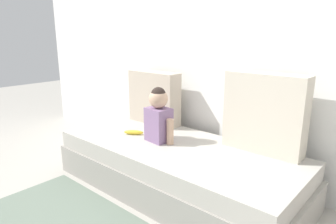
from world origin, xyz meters
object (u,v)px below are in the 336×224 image
throw_pillow_left (154,98)px  toddler (158,115)px  banana (134,132)px  couch (176,167)px  throw_pillow_right (264,113)px

throw_pillow_left → toddler: size_ratio=1.23×
throw_pillow_left → banana: throw_pillow_left is taller
throw_pillow_left → banana: 0.45m
toddler → couch: bearing=5.6°
throw_pillow_left → toddler: bearing=-42.3°
couch → throw_pillow_right: 0.80m
toddler → banana: bearing=-172.7°
couch → throw_pillow_right: bearing=30.7°
throw_pillow_left → throw_pillow_right: size_ratio=0.93×
throw_pillow_right → banana: size_ratio=3.41×
throw_pillow_right → banana: 1.08m
couch → toddler: bearing=-174.4°
banana → toddler: bearing=7.3°
couch → banana: size_ratio=11.71×
toddler → banana: 0.33m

